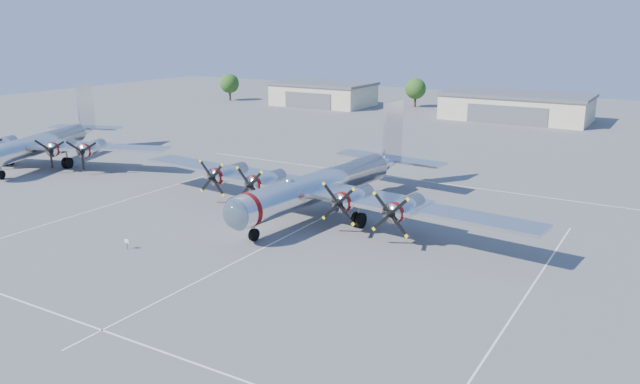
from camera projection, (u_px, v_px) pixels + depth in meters
The scene contains 9 objects.
ground at pixel (292, 234), 57.97m from camera, with size 260.00×260.00×0.00m, color #565658.
parking_lines at pixel (281, 239), 56.51m from camera, with size 60.00×50.08×0.01m.
hangar_west at pixel (323, 94), 147.41m from camera, with size 22.60×14.60×5.40m.
hangar_center at pixel (516, 106), 125.14m from camera, with size 28.60×14.60×5.40m.
tree_far_west at pixel (230, 83), 156.11m from camera, with size 4.80×4.80×6.64m.
tree_west at pixel (416, 89), 143.77m from camera, with size 4.80×4.80×6.64m.
main_bomber_b29 at pixel (325, 212), 64.45m from camera, with size 46.16×31.57×10.21m, color silver, non-canonical shape.
bomber_west at pixel (46, 164), 86.55m from camera, with size 38.01×26.91×10.04m, color silver, non-canonical shape.
info_placard at pixel (127, 242), 53.81m from camera, with size 0.47×0.05×0.90m.
Camera 1 is at (30.43, -45.78, 18.96)m, focal length 35.00 mm.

